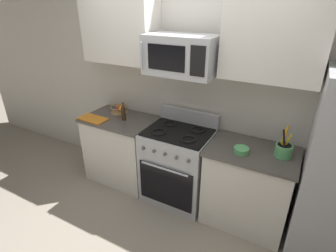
% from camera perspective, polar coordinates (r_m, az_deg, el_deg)
% --- Properties ---
extents(ground_plane, '(16.00, 16.00, 0.00)m').
position_cam_1_polar(ground_plane, '(3.12, -3.82, -21.55)').
color(ground_plane, gray).
extents(wall_back, '(8.00, 0.10, 2.60)m').
position_cam_1_polar(wall_back, '(3.20, 5.44, 7.57)').
color(wall_back, beige).
rests_on(wall_back, ground).
extents(counter_left, '(0.91, 0.62, 0.91)m').
position_cam_1_polar(counter_left, '(3.65, -9.92, -4.87)').
color(counter_left, silver).
rests_on(counter_left, ground).
extents(range_oven, '(0.76, 0.66, 1.09)m').
position_cam_1_polar(range_oven, '(3.25, 2.14, -8.29)').
color(range_oven, '#B2B5BA').
rests_on(range_oven, ground).
extents(counter_right, '(0.89, 0.62, 0.91)m').
position_cam_1_polar(counter_right, '(3.05, 16.67, -12.40)').
color(counter_right, silver).
rests_on(counter_right, ground).
extents(microwave, '(0.73, 0.44, 0.40)m').
position_cam_1_polar(microwave, '(2.77, 2.85, 15.01)').
color(microwave, '#B2B5BA').
extents(upper_cabinets_left, '(0.90, 0.34, 0.71)m').
position_cam_1_polar(upper_cabinets_left, '(3.30, -10.26, 19.49)').
color(upper_cabinets_left, silver).
extents(upper_cabinets_right, '(0.88, 0.34, 0.71)m').
position_cam_1_polar(upper_cabinets_right, '(2.63, 21.84, 16.67)').
color(upper_cabinets_right, silver).
extents(utensil_crock, '(0.16, 0.16, 0.32)m').
position_cam_1_polar(utensil_crock, '(2.78, 23.62, -4.72)').
color(utensil_crock, '#59AD66').
rests_on(utensil_crock, counter_right).
extents(fruit_basket, '(0.23, 0.23, 0.11)m').
position_cam_1_polar(fruit_basket, '(3.61, -10.50, 3.68)').
color(fruit_basket, '#9E7A4C').
rests_on(fruit_basket, counter_left).
extents(cutting_board, '(0.37, 0.21, 0.02)m').
position_cam_1_polar(cutting_board, '(3.48, -15.84, 1.50)').
color(cutting_board, orange).
rests_on(cutting_board, counter_left).
extents(bottle_soy, '(0.05, 0.05, 0.23)m').
position_cam_1_polar(bottle_soy, '(3.35, -9.58, 2.97)').
color(bottle_soy, '#382314').
rests_on(bottle_soy, counter_left).
extents(prep_bowl, '(0.15, 0.15, 0.06)m').
position_cam_1_polar(prep_bowl, '(2.72, 15.53, -4.99)').
color(prep_bowl, '#59AD66').
rests_on(prep_bowl, counter_right).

